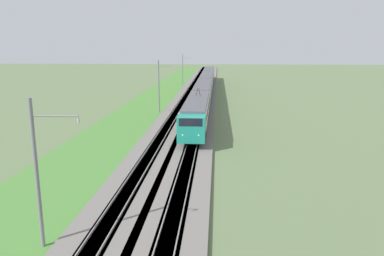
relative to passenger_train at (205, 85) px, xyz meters
name	(u,v)px	position (x,y,z in m)	size (l,w,h in m)	color
ballast_main	(177,112)	(-19.52, 3.84, -2.18)	(240.00, 4.40, 0.30)	slate
ballast_adjacent	(201,112)	(-19.52, 0.00, -2.18)	(240.00, 4.40, 0.30)	slate
track_main	(177,112)	(-19.52, 3.84, -2.17)	(240.00, 1.57, 0.45)	#4C4238
track_adjacent	(201,112)	(-19.52, 0.00, -2.17)	(240.00, 1.57, 0.45)	#4C4238
grass_verge	(142,112)	(-19.52, 9.57, -2.27)	(240.00, 9.10, 0.12)	#4C8438
passenger_train	(205,85)	(0.00, 0.00, 0.00)	(84.31, 2.95, 4.99)	teal
catenary_mast_near	(38,174)	(-60.81, 6.58, 1.90)	(0.22, 2.56, 8.17)	slate
catenary_mast_mid	(159,86)	(-20.09, 6.58, 1.98)	(0.22, 2.56, 8.32)	slate
catenary_mast_far	(183,70)	(20.62, 6.58, 1.91)	(0.22, 2.56, 8.19)	slate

